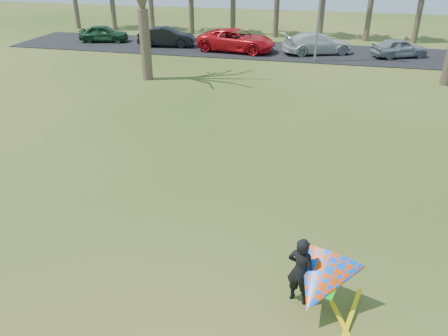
% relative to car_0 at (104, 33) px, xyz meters
% --- Properties ---
extents(ground, '(100.00, 100.00, 0.00)m').
position_rel_car_0_xyz_m(ground, '(16.13, -25.11, -0.76)').
color(ground, '#1F4A10').
rests_on(ground, ground).
extents(parking_strip, '(46.00, 7.00, 0.06)m').
position_rel_car_0_xyz_m(parking_strip, '(16.13, -0.11, -0.73)').
color(parking_strip, black).
rests_on(parking_strip, ground).
extents(car_0, '(4.37, 2.47, 1.40)m').
position_rel_car_0_xyz_m(car_0, '(0.00, 0.00, 0.00)').
color(car_0, '#194023').
rests_on(car_0, parking_strip).
extents(car_1, '(4.79, 2.23, 1.52)m').
position_rel_car_0_xyz_m(car_1, '(5.97, -0.60, 0.06)').
color(car_1, black).
rests_on(car_1, parking_strip).
extents(car_2, '(6.37, 3.50, 1.69)m').
position_rel_car_0_xyz_m(car_2, '(11.93, -1.06, 0.14)').
color(car_2, red).
rests_on(car_2, parking_strip).
extents(car_3, '(5.75, 4.02, 1.54)m').
position_rel_car_0_xyz_m(car_3, '(18.16, -0.48, 0.07)').
color(car_3, silver).
rests_on(car_3, parking_strip).
extents(car_4, '(4.37, 3.14, 1.38)m').
position_rel_car_0_xyz_m(car_4, '(24.17, -0.33, -0.01)').
color(car_4, gray).
rests_on(car_4, parking_strip).
extents(kite_flyer, '(2.13, 2.39, 2.02)m').
position_rel_car_0_xyz_m(kite_flyer, '(19.34, -27.55, 0.09)').
color(kite_flyer, black).
rests_on(kite_flyer, ground).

